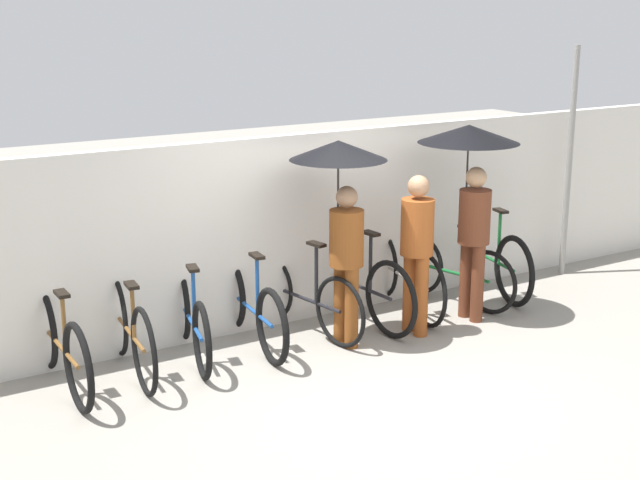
% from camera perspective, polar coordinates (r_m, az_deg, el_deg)
% --- Properties ---
extents(ground_plane, '(30.00, 30.00, 0.00)m').
position_cam_1_polar(ground_plane, '(7.79, 4.19, -8.84)').
color(ground_plane, gray).
extents(back_wall, '(12.82, 0.12, 1.90)m').
position_cam_1_polar(back_wall, '(8.86, -2.27, 0.63)').
color(back_wall, silver).
rests_on(back_wall, ground).
extents(parked_bicycle_0, '(0.44, 1.79, 1.07)m').
position_cam_1_polar(parked_bicycle_0, '(7.77, -16.30, -6.44)').
color(parked_bicycle_0, black).
rests_on(parked_bicycle_0, ground).
extents(parked_bicycle_1, '(0.44, 1.72, 1.03)m').
position_cam_1_polar(parked_bicycle_1, '(7.93, -12.10, -5.67)').
color(parked_bicycle_1, black).
rests_on(parked_bicycle_1, ground).
extents(parked_bicycle_2, '(0.56, 1.65, 1.11)m').
position_cam_1_polar(parked_bicycle_2, '(8.19, -8.25, -5.02)').
color(parked_bicycle_2, black).
rests_on(parked_bicycle_2, ground).
extents(parked_bicycle_3, '(0.44, 1.77, 1.00)m').
position_cam_1_polar(parked_bicycle_3, '(8.43, -4.47, -4.30)').
color(parked_bicycle_3, black).
rests_on(parked_bicycle_3, ground).
extents(parked_bicycle_4, '(0.44, 1.73, 1.06)m').
position_cam_1_polar(parked_bicycle_4, '(8.73, -1.06, -3.59)').
color(parked_bicycle_4, black).
rests_on(parked_bicycle_4, ground).
extents(parked_bicycle_5, '(0.44, 1.77, 1.02)m').
position_cam_1_polar(parked_bicycle_5, '(8.96, 2.52, -2.89)').
color(parked_bicycle_5, black).
rests_on(parked_bicycle_5, ground).
extents(parked_bicycle_6, '(0.48, 1.78, 1.06)m').
position_cam_1_polar(parked_bicycle_6, '(9.36, 5.33, -2.20)').
color(parked_bicycle_6, black).
rests_on(parked_bicycle_6, ground).
extents(parked_bicycle_7, '(0.50, 1.61, 0.97)m').
position_cam_1_polar(parked_bicycle_7, '(9.67, 8.47, -1.95)').
color(parked_bicycle_7, black).
rests_on(parked_bicycle_7, ground).
extents(parked_bicycle_8, '(0.56, 1.77, 0.99)m').
position_cam_1_polar(parked_bicycle_8, '(10.11, 10.80, -1.10)').
color(parked_bicycle_8, black).
rests_on(parked_bicycle_8, ground).
extents(pedestrian_leading, '(0.91, 0.91, 1.93)m').
position_cam_1_polar(pedestrian_leading, '(8.17, 1.38, 3.23)').
color(pedestrian_leading, brown).
rests_on(pedestrian_leading, ground).
extents(pedestrian_center, '(0.32, 0.32, 1.57)m').
position_cam_1_polar(pedestrian_center, '(8.57, 6.22, -0.20)').
color(pedestrian_center, '#9E4C1E').
rests_on(pedestrian_center, ground).
extents(pedestrian_trailing, '(1.01, 1.01, 1.98)m').
position_cam_1_polar(pedestrian_trailing, '(8.99, 9.61, 4.64)').
color(pedestrian_trailing, brown).
rests_on(pedestrian_trailing, ground).
extents(awning_pole, '(0.07, 0.07, 2.69)m').
position_cam_1_polar(awning_pole, '(10.79, 15.66, 4.78)').
color(awning_pole, gray).
rests_on(awning_pole, ground).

